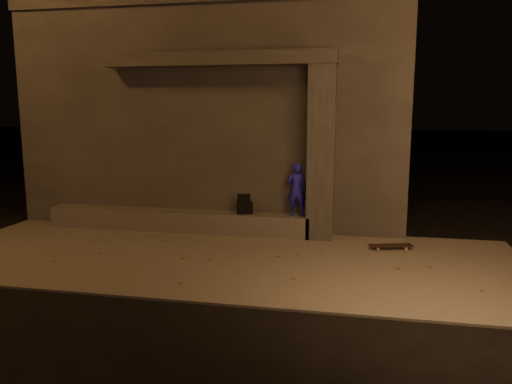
% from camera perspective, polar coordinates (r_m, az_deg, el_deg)
% --- Properties ---
extents(ground, '(120.00, 120.00, 0.00)m').
position_cam_1_polar(ground, '(7.61, -8.19, -11.86)').
color(ground, black).
rests_on(ground, ground).
extents(sidewalk, '(11.00, 4.40, 0.04)m').
position_cam_1_polar(sidewalk, '(9.40, -4.06, -7.45)').
color(sidewalk, slate).
rests_on(sidewalk, ground).
extents(building, '(9.00, 5.10, 5.22)m').
position_cam_1_polar(building, '(13.59, -3.15, 8.89)').
color(building, '#363431').
rests_on(building, ground).
extents(ledge, '(6.00, 0.55, 0.45)m').
position_cam_1_polar(ledge, '(11.40, -8.98, -3.22)').
color(ledge, '#55524D').
rests_on(ledge, sidewalk).
extents(column, '(0.55, 0.55, 3.60)m').
position_cam_1_polar(column, '(10.47, 7.47, 4.41)').
color(column, '#363431').
rests_on(column, sidewalk).
extents(canopy, '(5.00, 0.70, 0.28)m').
position_cam_1_polar(canopy, '(10.91, -4.29, 14.87)').
color(canopy, '#363431').
rests_on(canopy, column).
extents(skateboarder, '(0.44, 0.31, 1.14)m').
position_cam_1_polar(skateboarder, '(10.61, 4.69, 0.28)').
color(skateboarder, '#1F1CBA').
rests_on(skateboarder, ledge).
extents(backpack, '(0.38, 0.32, 0.45)m').
position_cam_1_polar(backpack, '(10.88, -1.29, -1.68)').
color(backpack, black).
rests_on(backpack, ledge).
extents(skateboard, '(0.87, 0.44, 0.09)m').
position_cam_1_polar(skateboard, '(10.13, 15.14, -5.94)').
color(skateboard, black).
rests_on(skateboard, sidewalk).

